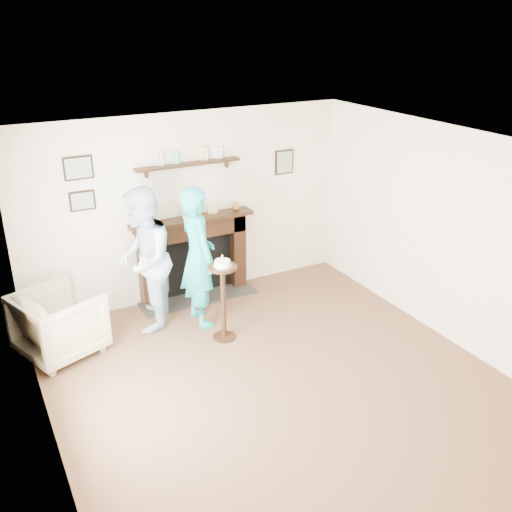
{
  "coord_description": "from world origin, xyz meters",
  "views": [
    {
      "loc": [
        -2.57,
        -4.25,
        3.61
      ],
      "look_at": [
        0.16,
        0.9,
        1.12
      ],
      "focal_mm": 40.0,
      "sensor_mm": 36.0,
      "label": 1
    }
  ],
  "objects_px": {
    "woman": "(201,321)",
    "armchair": "(64,352)",
    "man": "(149,325)",
    "pedestal_table": "(223,288)"
  },
  "relations": [
    {
      "from": "woman",
      "to": "pedestal_table",
      "type": "xyz_separation_m",
      "value": [
        0.09,
        -0.51,
        0.67
      ]
    },
    {
      "from": "armchair",
      "to": "man",
      "type": "relative_size",
      "value": 0.47
    },
    {
      "from": "armchair",
      "to": "woman",
      "type": "height_order",
      "value": "woman"
    },
    {
      "from": "man",
      "to": "woman",
      "type": "xyz_separation_m",
      "value": [
        0.62,
        -0.2,
        0.0
      ]
    },
    {
      "from": "man",
      "to": "woman",
      "type": "height_order",
      "value": "man"
    },
    {
      "from": "armchair",
      "to": "pedestal_table",
      "type": "xyz_separation_m",
      "value": [
        1.78,
        -0.57,
        0.67
      ]
    },
    {
      "from": "armchair",
      "to": "woman",
      "type": "bearing_deg",
      "value": -112.62
    },
    {
      "from": "pedestal_table",
      "to": "man",
      "type": "bearing_deg",
      "value": 135.03
    },
    {
      "from": "woman",
      "to": "armchair",
      "type": "bearing_deg",
      "value": 86.95
    },
    {
      "from": "woman",
      "to": "pedestal_table",
      "type": "distance_m",
      "value": 0.84
    }
  ]
}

